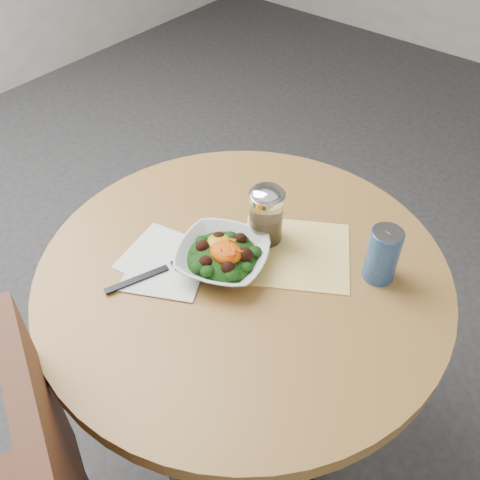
{
  "coord_description": "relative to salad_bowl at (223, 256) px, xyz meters",
  "views": [
    {
      "loc": [
        0.5,
        -0.62,
        1.6
      ],
      "look_at": [
        -0.02,
        0.02,
        0.81
      ],
      "focal_mm": 40.0,
      "sensor_mm": 36.0,
      "label": 1
    }
  ],
  "objects": [
    {
      "name": "paper_napkins",
      "position": [
        -0.1,
        -0.08,
        -0.03
      ],
      "size": [
        0.24,
        0.23,
        0.0
      ],
      "color": "white",
      "rests_on": "table"
    },
    {
      "name": "fork",
      "position": [
        -0.09,
        -0.11,
        -0.02
      ],
      "size": [
        0.1,
        0.22,
        0.0
      ],
      "color": "black",
      "rests_on": "table"
    },
    {
      "name": "ground",
      "position": [
        0.04,
        0.02,
        -0.78
      ],
      "size": [
        6.0,
        6.0,
        0.0
      ],
      "primitive_type": "plane",
      "color": "#2A2A2C",
      "rests_on": "ground"
    },
    {
      "name": "table",
      "position": [
        0.04,
        0.02,
        -0.22
      ],
      "size": [
        0.9,
        0.9,
        0.75
      ],
      "color": "black",
      "rests_on": "ground"
    },
    {
      "name": "beverage_can",
      "position": [
        0.28,
        0.19,
        0.04
      ],
      "size": [
        0.07,
        0.07,
        0.13
      ],
      "color": "#0D2B95",
      "rests_on": "table"
    },
    {
      "name": "spice_shaker",
      "position": [
        0.02,
        0.13,
        0.04
      ],
      "size": [
        0.08,
        0.08,
        0.14
      ],
      "color": "silver",
      "rests_on": "table"
    },
    {
      "name": "cloth_napkin",
      "position": [
        0.1,
        0.13,
        -0.03
      ],
      "size": [
        0.32,
        0.31,
        0.0
      ],
      "primitive_type": "cube",
      "rotation": [
        0.0,
        0.0,
        0.55
      ],
      "color": "#FFB70D",
      "rests_on": "table"
    },
    {
      "name": "salad_bowl",
      "position": [
        0.0,
        0.0,
        0.0
      ],
      "size": [
        0.25,
        0.25,
        0.07
      ],
      "color": "white",
      "rests_on": "table"
    }
  ]
}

